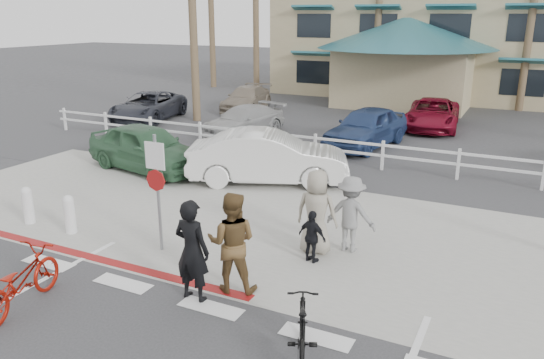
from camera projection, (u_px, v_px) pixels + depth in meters
The scene contains 24 objects.
ground at pixel (191, 325), 8.85m from camera, with size 140.00×140.00×0.00m, color #333335.
sidewalk_plaza at pixel (299, 231), 12.70m from camera, with size 22.00×7.00×0.01m, color gray.
cross_street at pixel (351, 185), 16.13m from camera, with size 40.00×5.00×0.01m, color #333335.
parking_lot at pixel (416, 128), 24.25m from camera, with size 50.00×16.00×0.01m, color #333335.
curb_red at pixel (106, 261), 11.15m from camera, with size 7.00×0.25×0.02m, color maroon.
rail_fence at pixel (386, 156), 17.48m from camera, with size 29.40×0.16×1.00m, color silver, non-canonical shape.
building at pixel (500, 3), 32.85m from camera, with size 28.00×16.00×11.30m, color tan, non-canonical shape.
sign_post at pixel (158, 187), 11.28m from camera, with size 0.50×0.10×2.90m, color gray, non-canonical shape.
bollard_0 at pixel (70, 214), 12.45m from camera, with size 0.26×0.26×0.95m, color silver, non-canonical shape.
bollard_1 at pixel (28, 205), 13.04m from camera, with size 0.26×0.26×0.95m, color silver, non-canonical shape.
bike_red at pixel (20, 282), 9.23m from camera, with size 0.69×1.97×1.04m, color maroon.
rider_red at pixel (192, 251), 9.40m from camera, with size 0.70×0.46×1.92m, color black.
bike_black at pixel (302, 331), 7.82m from camera, with size 0.47×1.66×1.00m, color black.
rider_black at pixel (232, 242), 9.73m from camera, with size 0.94×0.73×1.93m, color brown.
pedestrian_a at pixel (351, 214), 11.42m from camera, with size 1.10×0.63×1.70m, color gray.
pedestrian_child at pixel (312, 237), 10.96m from camera, with size 0.67×0.28×1.14m, color black.
pedestrian_b at pixel (317, 212), 11.32m from camera, with size 0.91×0.59×1.86m, color gray.
car_white_sedan at pixel (268, 157), 16.14m from camera, with size 1.70×4.86×1.60m, color silver.
car_red_compact at pixel (147, 148), 17.44m from camera, with size 1.82×4.53×1.54m, color #325E3D.
lot_car_0 at pixel (148, 106), 25.82m from camera, with size 2.26×4.90×1.36m, color #272A33.
lot_car_1 at pixel (243, 121), 22.60m from camera, with size 1.72×4.24×1.23m, color #A1A1A1.
lot_car_2 at pixel (366, 127), 20.59m from camera, with size 1.82×4.53×1.54m, color navy.
lot_car_4 at pixel (246, 99), 28.43m from camera, with size 1.78×4.37×1.27m, color gray.
lot_car_5 at pixel (432, 114), 23.92m from camera, with size 2.20×4.78×1.33m, color maroon.
Camera 1 is at (4.63, -6.33, 4.97)m, focal length 35.00 mm.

